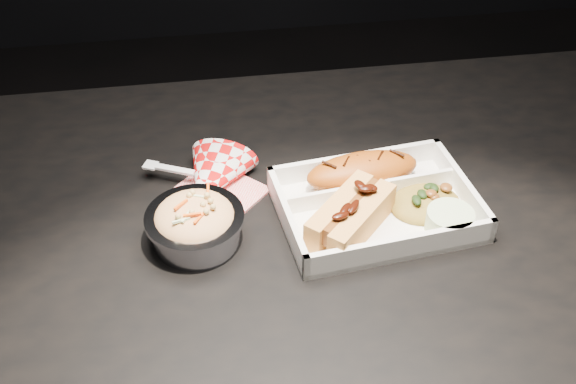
{
  "coord_description": "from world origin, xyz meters",
  "views": [
    {
      "loc": [
        -0.15,
        -0.66,
        1.39
      ],
      "look_at": [
        -0.05,
        0.02,
        0.81
      ],
      "focal_mm": 45.0,
      "sensor_mm": 36.0,
      "label": 1
    }
  ],
  "objects_px": {
    "dining_table": "(324,281)",
    "napkin_fork": "(212,179)",
    "hotdog": "(351,214)",
    "foil_coleslaw_cup": "(195,222)",
    "food_tray": "(376,208)",
    "fried_pastry": "(362,171)"
  },
  "relations": [
    {
      "from": "dining_table",
      "to": "hotdog",
      "type": "relative_size",
      "value": 8.88
    },
    {
      "from": "dining_table",
      "to": "hotdog",
      "type": "bearing_deg",
      "value": -9.98
    },
    {
      "from": "food_tray",
      "to": "fried_pastry",
      "type": "xyz_separation_m",
      "value": [
        -0.01,
        0.05,
        0.02
      ]
    },
    {
      "from": "hotdog",
      "to": "foil_coleslaw_cup",
      "type": "xyz_separation_m",
      "value": [
        -0.19,
        0.02,
        -0.0
      ]
    },
    {
      "from": "fried_pastry",
      "to": "food_tray",
      "type": "bearing_deg",
      "value": -83.37
    },
    {
      "from": "foil_coleslaw_cup",
      "to": "napkin_fork",
      "type": "bearing_deg",
      "value": 75.12
    },
    {
      "from": "foil_coleslaw_cup",
      "to": "dining_table",
      "type": "bearing_deg",
      "value": -3.98
    },
    {
      "from": "foil_coleslaw_cup",
      "to": "napkin_fork",
      "type": "height_order",
      "value": "same"
    },
    {
      "from": "fried_pastry",
      "to": "hotdog",
      "type": "height_order",
      "value": "hotdog"
    },
    {
      "from": "hotdog",
      "to": "fried_pastry",
      "type": "bearing_deg",
      "value": 20.9
    },
    {
      "from": "fried_pastry",
      "to": "foil_coleslaw_cup",
      "type": "bearing_deg",
      "value": -163.04
    },
    {
      "from": "hotdog",
      "to": "napkin_fork",
      "type": "bearing_deg",
      "value": 98.14
    },
    {
      "from": "hotdog",
      "to": "napkin_fork",
      "type": "relative_size",
      "value": 0.77
    },
    {
      "from": "dining_table",
      "to": "napkin_fork",
      "type": "relative_size",
      "value": 6.88
    },
    {
      "from": "hotdog",
      "to": "napkin_fork",
      "type": "distance_m",
      "value": 0.21
    },
    {
      "from": "dining_table",
      "to": "fried_pastry",
      "type": "relative_size",
      "value": 7.65
    },
    {
      "from": "food_tray",
      "to": "hotdog",
      "type": "relative_size",
      "value": 1.99
    },
    {
      "from": "fried_pastry",
      "to": "foil_coleslaw_cup",
      "type": "xyz_separation_m",
      "value": [
        -0.23,
        -0.07,
        0.0
      ]
    },
    {
      "from": "hotdog",
      "to": "food_tray",
      "type": "bearing_deg",
      "value": -9.57
    },
    {
      "from": "dining_table",
      "to": "hotdog",
      "type": "xyz_separation_m",
      "value": [
        0.03,
        -0.01,
        0.12
      ]
    },
    {
      "from": "foil_coleslaw_cup",
      "to": "food_tray",
      "type": "bearing_deg",
      "value": 3.68
    },
    {
      "from": "fried_pastry",
      "to": "napkin_fork",
      "type": "distance_m",
      "value": 0.21
    }
  ]
}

